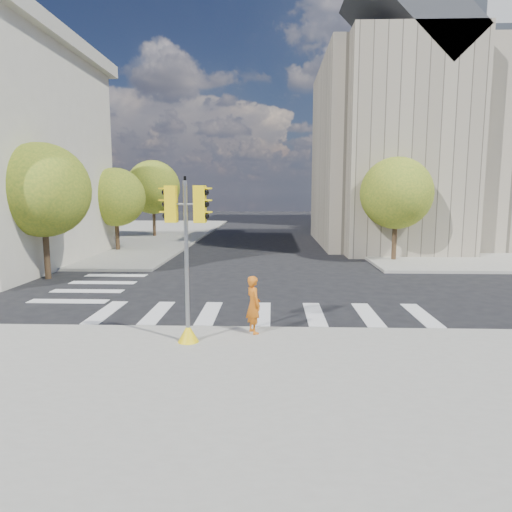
{
  "coord_description": "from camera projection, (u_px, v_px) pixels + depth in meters",
  "views": [
    {
      "loc": [
        0.24,
        -17.16,
        4.13
      ],
      "look_at": [
        -0.27,
        -2.74,
        2.1
      ],
      "focal_mm": 32.0,
      "sensor_mm": 36.0,
      "label": 1
    }
  ],
  "objects": [
    {
      "name": "ground",
      "position": [
        265.0,
        300.0,
        17.57
      ],
      "size": [
        160.0,
        160.0,
        0.0
      ],
      "primitive_type": "plane",
      "color": "black",
      "rests_on": "ground"
    },
    {
      "name": "tree_re_mid",
      "position": [
        358.0,
        189.0,
        38.47
      ],
      "size": [
        4.6,
        4.6,
        6.66
      ],
      "color": "#382616",
      "rests_on": "ground"
    },
    {
      "name": "sidewalk_far_left",
      "position": [
        62.0,
        234.0,
        43.99
      ],
      "size": [
        28.0,
        40.0,
        0.15
      ],
      "primitive_type": "cube",
      "color": "gray",
      "rests_on": "ground"
    },
    {
      "name": "tree_lw_near",
      "position": [
        43.0,
        190.0,
        21.31
      ],
      "size": [
        4.4,
        4.4,
        6.41
      ],
      "color": "#382616",
      "rests_on": "ground"
    },
    {
      "name": "office_tower",
      "position": [
        449.0,
        103.0,
        56.26
      ],
      "size": [
        20.0,
        18.0,
        30.0
      ],
      "primitive_type": "cube",
      "color": "#9EA0A3",
      "rests_on": "ground"
    },
    {
      "name": "traffic_signal",
      "position": [
        187.0,
        274.0,
        11.96
      ],
      "size": [
        1.08,
        0.56,
        4.38
      ],
      "rotation": [
        0.0,
        0.0,
        -0.09
      ],
      "color": "yellow",
      "rests_on": "sidewalk_near"
    },
    {
      "name": "tree_re_near",
      "position": [
        396.0,
        193.0,
        26.63
      ],
      "size": [
        4.2,
        4.2,
        6.16
      ],
      "color": "#382616",
      "rests_on": "ground"
    },
    {
      "name": "tree_re_far",
      "position": [
        338.0,
        194.0,
        50.41
      ],
      "size": [
        4.0,
        4.0,
        5.88
      ],
      "color": "#382616",
      "rests_on": "ground"
    },
    {
      "name": "tree_lw_far",
      "position": [
        153.0,
        187.0,
        41.05
      ],
      "size": [
        4.8,
        4.8,
        6.95
      ],
      "color": "#382616",
      "rests_on": "ground"
    },
    {
      "name": "sidewalk_near",
      "position": [
        254.0,
        471.0,
        6.67
      ],
      "size": [
        30.0,
        14.0,
        0.15
      ],
      "primitive_type": "cube",
      "color": "gray",
      "rests_on": "ground"
    },
    {
      "name": "lamp_near",
      "position": [
        388.0,
        185.0,
        30.5
      ],
      "size": [
        0.35,
        0.18,
        8.11
      ],
      "color": "black",
      "rests_on": "sidewalk_far_right"
    },
    {
      "name": "lamp_far",
      "position": [
        352.0,
        187.0,
        44.36
      ],
      "size": [
        0.35,
        0.18,
        8.11
      ],
      "color": "black",
      "rests_on": "sidewalk_far_right"
    },
    {
      "name": "sidewalk_far_right",
      "position": [
        483.0,
        236.0,
        42.59
      ],
      "size": [
        28.0,
        40.0,
        0.15
      ],
      "primitive_type": "cube",
      "color": "gray",
      "rests_on": "ground"
    },
    {
      "name": "civic_building",
      "position": [
        473.0,
        151.0,
        34.93
      ],
      "size": [
        26.0,
        16.0,
        19.39
      ],
      "color": "gray",
      "rests_on": "ground"
    },
    {
      "name": "tree_lw_mid",
      "position": [
        116.0,
        197.0,
        31.26
      ],
      "size": [
        4.0,
        4.0,
        5.77
      ],
      "color": "#382616",
      "rests_on": "ground"
    },
    {
      "name": "photographer",
      "position": [
        253.0,
        305.0,
        12.89
      ],
      "size": [
        0.62,
        0.71,
        1.65
      ],
      "primitive_type": "imported",
      "rotation": [
        0.0,
        0.0,
        2.04
      ],
      "color": "#C75F12",
      "rests_on": "sidewalk_near"
    }
  ]
}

